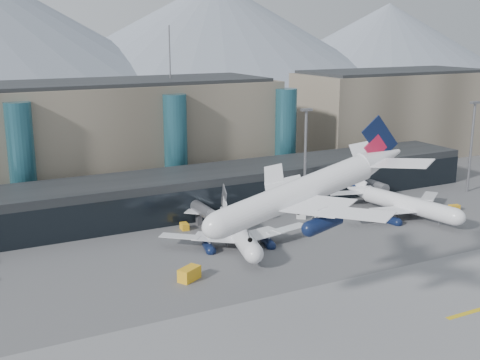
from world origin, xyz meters
name	(u,v)px	position (x,y,z in m)	size (l,w,h in m)	color
ground	(310,302)	(0.00, 0.00, 0.00)	(900.00, 900.00, 0.00)	#515154
runway_strip	(367,342)	(0.00, -15.00, 0.02)	(400.00, 40.00, 0.04)	slate
runway_markings	(367,342)	(0.00, -15.00, 0.05)	(128.00, 1.00, 0.02)	gold
concourse	(182,194)	(-0.02, 57.73, 4.97)	(170.00, 27.00, 10.00)	black
terminal_main	(51,140)	(-25.00, 90.00, 15.44)	(130.00, 30.00, 31.00)	gray
terminal_east	(393,113)	(95.00, 90.00, 15.44)	(70.00, 30.00, 31.00)	gray
teal_towers	(103,152)	(-14.99, 74.01, 14.01)	(116.40, 19.40, 46.00)	#265C6B
mountain_ridge	(32,29)	(15.97, 380.00, 45.74)	(910.00, 400.00, 110.00)	gray
lightmast_mid	(305,153)	(30.00, 48.00, 14.42)	(3.00, 1.20, 25.60)	slate
lightmast_right	(472,142)	(80.00, 40.00, 14.42)	(3.00, 1.20, 25.60)	slate
hero_jet	(314,182)	(-3.68, -5.48, 22.63)	(34.94, 35.69, 11.51)	white
jet_parked_mid	(235,223)	(2.22, 32.36, 4.21)	(33.60, 34.68, 11.14)	white
jet_parked_right	(397,197)	(47.05, 32.44, 4.42)	(35.59, 36.23, 11.68)	white
veh_b	(184,226)	(-4.42, 45.26, 0.76)	(2.62, 1.61, 1.51)	gold
veh_d	(317,215)	(27.71, 38.47, 0.74)	(2.59, 1.39, 1.48)	silver
veh_e	(454,208)	(62.22, 27.85, 0.76)	(2.68, 1.52, 1.52)	gold
veh_g	(301,216)	(24.04, 40.03, 0.66)	(2.27, 1.32, 1.32)	silver
veh_h	(189,274)	(-14.49, 18.00, 1.20)	(4.35, 2.29, 2.40)	gold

